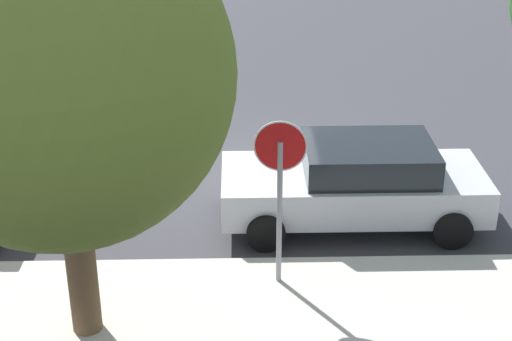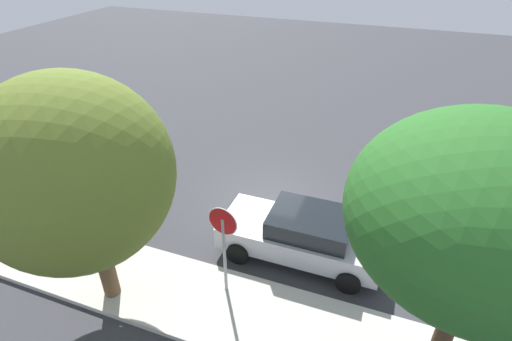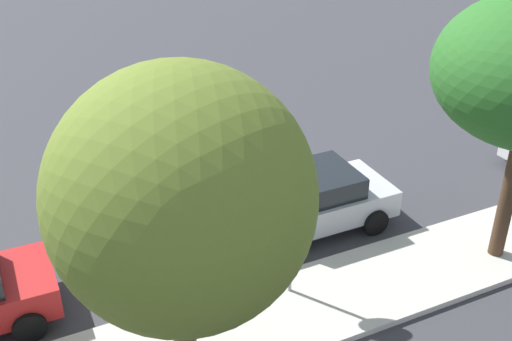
# 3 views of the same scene
# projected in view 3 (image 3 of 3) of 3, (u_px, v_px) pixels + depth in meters

# --- Properties ---
(ground_plane) EXTENTS (60.00, 60.00, 0.00)m
(ground_plane) POSITION_uv_depth(u_px,v_px,m) (203.00, 202.00, 16.61)
(ground_plane) COLOR #38383D
(sidewalk_curb) EXTENTS (32.00, 2.34, 0.14)m
(sidewalk_curb) POSITION_uv_depth(u_px,v_px,m) (289.00, 312.00, 12.84)
(sidewalk_curb) COLOR beige
(sidewalk_curb) RESTS_ON ground_plane
(stop_sign) EXTENTS (0.75, 0.09, 2.71)m
(stop_sign) POSITION_uv_depth(u_px,v_px,m) (292.00, 222.00, 12.49)
(stop_sign) COLOR gray
(stop_sign) RESTS_ON ground_plane
(parked_car_silver) EXTENTS (4.50, 2.08, 1.47)m
(parked_car_silver) POSITION_uv_depth(u_px,v_px,m) (303.00, 202.00, 15.18)
(parked_car_silver) COLOR silver
(parked_car_silver) RESTS_ON ground_plane
(street_tree_mid_block) EXTENTS (4.09, 4.09, 5.90)m
(street_tree_mid_block) POSITION_uv_depth(u_px,v_px,m) (181.00, 198.00, 9.51)
(street_tree_mid_block) COLOR brown
(street_tree_mid_block) RESTS_ON ground_plane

